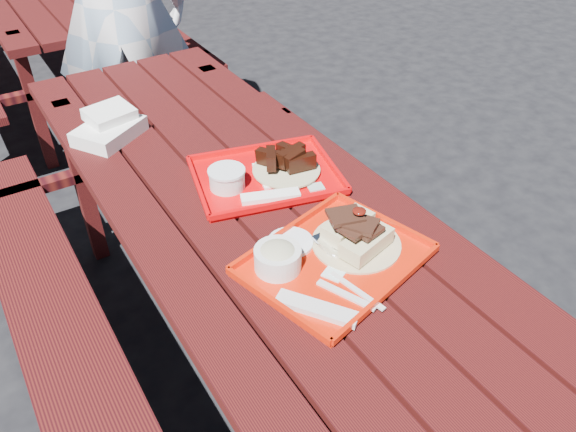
% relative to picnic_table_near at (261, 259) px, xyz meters
% --- Properties ---
extents(ground, '(60.00, 60.00, 0.00)m').
position_rel_picnic_table_near_xyz_m(ground, '(0.00, 0.00, -0.56)').
color(ground, black).
rests_on(ground, ground).
extents(picnic_table_near, '(1.41, 2.40, 0.75)m').
position_rel_picnic_table_near_xyz_m(picnic_table_near, '(0.00, 0.00, 0.00)').
color(picnic_table_near, '#44100D').
rests_on(picnic_table_near, ground).
extents(picnic_table_far, '(1.41, 2.40, 0.75)m').
position_rel_picnic_table_near_xyz_m(picnic_table_far, '(0.00, 2.80, 0.00)').
color(picnic_table_far, '#44100D').
rests_on(picnic_table_far, ground).
extents(near_tray, '(0.50, 0.43, 0.13)m').
position_rel_picnic_table_near_xyz_m(near_tray, '(0.04, -0.28, 0.22)').
color(near_tray, red).
rests_on(near_tray, picnic_table_near).
extents(far_tray, '(0.48, 0.42, 0.07)m').
position_rel_picnic_table_near_xyz_m(far_tray, '(0.08, 0.11, 0.21)').
color(far_tray, red).
rests_on(far_tray, picnic_table_near).
extents(white_cloth, '(0.26, 0.25, 0.09)m').
position_rel_picnic_table_near_xyz_m(white_cloth, '(-0.22, 0.61, 0.23)').
color(white_cloth, white).
rests_on(white_cloth, picnic_table_near).
extents(person, '(0.79, 0.67, 1.83)m').
position_rel_picnic_table_near_xyz_m(person, '(0.12, 1.50, 0.36)').
color(person, '#9CBBDB').
rests_on(person, ground).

